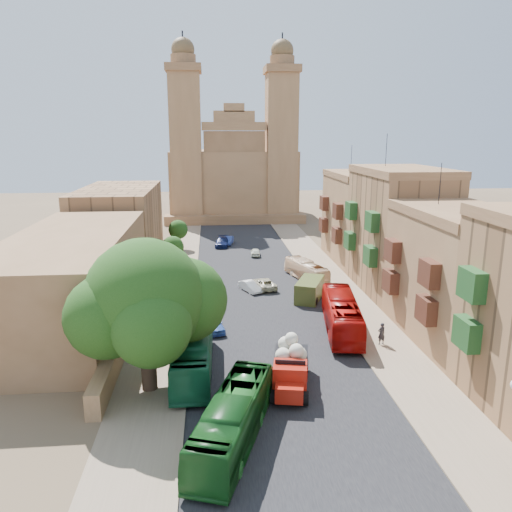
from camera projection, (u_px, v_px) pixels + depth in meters
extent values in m
plane|color=brown|center=(294.00, 412.00, 31.84)|extent=(260.00, 260.00, 0.00)
cube|color=black|center=(253.00, 280.00, 60.86)|extent=(14.00, 140.00, 0.01)
cube|color=#806A53|center=(329.00, 278.00, 61.72)|extent=(5.00, 140.00, 0.01)
cube|color=#806A53|center=(174.00, 282.00, 60.01)|extent=(5.00, 140.00, 0.01)
cube|color=#806A53|center=(309.00, 278.00, 61.48)|extent=(0.25, 140.00, 0.12)
cube|color=#806A53|center=(195.00, 281.00, 60.22)|extent=(0.25, 140.00, 0.12)
cube|color=#1E4B20|center=(466.00, 334.00, 32.69)|extent=(0.90, 2.20, 2.00)
cube|color=#1E4B20|center=(472.00, 285.00, 31.90)|extent=(0.90, 2.20, 2.00)
cube|color=#88603D|center=(458.00, 279.00, 42.68)|extent=(8.00, 14.00, 10.50)
cube|color=brown|center=(465.00, 214.00, 41.35)|extent=(8.20, 14.00, 0.80)
cylinder|color=black|center=(440.00, 184.00, 43.45)|extent=(0.06, 0.06, 3.60)
cube|color=#492418|center=(426.00, 310.00, 38.79)|extent=(0.90, 2.20, 2.00)
cube|color=#492418|center=(390.00, 281.00, 46.37)|extent=(0.90, 2.20, 2.00)
cube|color=#492418|center=(429.00, 274.00, 38.09)|extent=(0.90, 2.20, 2.00)
cube|color=#492418|center=(393.00, 251.00, 45.68)|extent=(0.90, 2.20, 2.00)
cube|color=#916642|center=(399.00, 233.00, 55.93)|extent=(8.00, 14.00, 13.00)
cube|color=brown|center=(403.00, 171.00, 54.30)|extent=(8.20, 14.00, 0.80)
cylinder|color=black|center=(386.00, 150.00, 56.40)|extent=(0.06, 0.06, 3.60)
cube|color=#1E4B20|center=(370.00, 256.00, 52.11)|extent=(0.90, 2.20, 2.00)
cube|color=#1E4B20|center=(350.00, 241.00, 59.69)|extent=(0.90, 2.20, 2.00)
cube|color=#1E4B20|center=(372.00, 222.00, 51.25)|extent=(0.90, 2.20, 2.00)
cube|color=#1E4B20|center=(351.00, 210.00, 58.83)|extent=(0.90, 2.20, 2.00)
cube|color=#88603D|center=(361.00, 220.00, 69.66)|extent=(8.00, 14.00, 11.50)
cube|color=brown|center=(363.00, 175.00, 68.20)|extent=(8.20, 14.00, 0.80)
cylinder|color=black|center=(351.00, 158.00, 70.30)|extent=(0.06, 0.06, 3.60)
cube|color=#492418|center=(337.00, 235.00, 65.79)|extent=(0.90, 2.20, 2.00)
cube|color=#492418|center=(323.00, 225.00, 73.37)|extent=(0.90, 2.20, 2.00)
cube|color=#492418|center=(338.00, 211.00, 65.03)|extent=(0.90, 2.20, 2.00)
cube|color=#492418|center=(324.00, 203.00, 72.61)|extent=(0.90, 2.20, 2.00)
cube|color=#88603D|center=(137.00, 303.00, 49.85)|extent=(1.00, 40.00, 1.80)
cube|color=brown|center=(73.00, 278.00, 46.64)|extent=(10.00, 28.00, 8.40)
cube|color=#916642|center=(120.00, 223.00, 71.61)|extent=(10.00, 22.00, 10.00)
cube|color=#88603D|center=(233.00, 183.00, 108.56)|extent=(26.00, 20.00, 14.00)
cube|color=brown|center=(235.00, 219.00, 99.84)|extent=(28.00, 4.00, 1.80)
cube|color=brown|center=(235.00, 172.00, 99.33)|extent=(12.00, 2.00, 16.00)
cube|color=#88603D|center=(234.00, 126.00, 97.23)|extent=(12.60, 2.40, 1.60)
cube|color=#88603D|center=(234.00, 117.00, 96.83)|extent=(8.00, 2.00, 2.40)
cube|color=#88603D|center=(234.00, 108.00, 96.41)|extent=(4.00, 2.00, 1.60)
cube|color=#88603D|center=(186.00, 149.00, 98.67)|extent=(6.00, 6.00, 29.00)
cube|color=brown|center=(183.00, 68.00, 95.11)|extent=(6.80, 6.80, 1.40)
cylinder|color=brown|center=(183.00, 60.00, 94.73)|extent=(4.80, 4.80, 1.80)
sphere|color=brown|center=(183.00, 49.00, 94.30)|extent=(4.40, 4.40, 4.40)
cylinder|color=black|center=(182.00, 36.00, 93.74)|extent=(0.28, 0.28, 1.80)
cube|color=#88603D|center=(281.00, 149.00, 100.38)|extent=(6.00, 6.00, 29.00)
cube|color=brown|center=(282.00, 70.00, 96.82)|extent=(6.80, 6.80, 1.40)
cylinder|color=brown|center=(282.00, 61.00, 96.44)|extent=(4.80, 4.80, 1.80)
sphere|color=brown|center=(282.00, 51.00, 96.02)|extent=(4.40, 4.40, 4.40)
cylinder|color=black|center=(282.00, 38.00, 95.45)|extent=(0.28, 0.28, 1.80)
cylinder|color=#37251B|center=(149.00, 362.00, 34.37)|extent=(1.07, 1.07, 4.06)
sphere|color=#15360E|center=(145.00, 298.00, 33.29)|extent=(8.13, 8.13, 8.13)
sphere|color=#15360E|center=(185.00, 300.00, 34.91)|extent=(5.99, 5.99, 5.99)
sphere|color=#15360E|center=(107.00, 317.00, 32.35)|extent=(5.56, 5.56, 5.56)
sphere|color=#15360E|center=(151.00, 327.00, 31.12)|extent=(5.13, 5.13, 5.13)
sphere|color=#15360E|center=(132.00, 277.00, 35.26)|extent=(4.71, 4.71, 4.71)
cylinder|color=#37251B|center=(154.00, 331.00, 42.29)|extent=(0.44, 0.44, 2.17)
sphere|color=#15360E|center=(153.00, 306.00, 41.77)|extent=(3.16, 3.16, 3.16)
cylinder|color=#37251B|center=(166.00, 288.00, 53.88)|extent=(0.44, 0.44, 2.39)
sphere|color=#15360E|center=(165.00, 266.00, 53.31)|extent=(3.48, 3.48, 3.48)
cylinder|color=#37251B|center=(173.00, 262.00, 65.53)|extent=(0.44, 0.44, 2.00)
sphere|color=#15360E|center=(173.00, 247.00, 65.06)|extent=(2.91, 2.91, 2.91)
cylinder|color=#37251B|center=(179.00, 243.00, 77.14)|extent=(0.44, 0.44, 2.05)
sphere|color=#15360E|center=(178.00, 230.00, 76.65)|extent=(2.98, 2.98, 2.98)
cube|color=#A4190C|center=(291.00, 363.00, 35.81)|extent=(3.03, 4.21, 0.96)
cube|color=black|center=(291.00, 356.00, 35.69)|extent=(3.09, 4.28, 0.13)
cube|color=#A4190C|center=(290.00, 377.00, 33.41)|extent=(2.54, 2.20, 1.92)
cube|color=#A4190C|center=(289.00, 393.00, 32.28)|extent=(2.02, 1.60, 1.07)
cube|color=black|center=(290.00, 367.00, 33.24)|extent=(2.01, 0.49, 0.96)
cylinder|color=black|center=(273.00, 397.00, 32.81)|extent=(0.55, 1.01, 0.96)
cylinder|color=black|center=(306.00, 398.00, 32.61)|extent=(0.55, 1.01, 0.96)
cylinder|color=black|center=(277.00, 365.00, 37.35)|extent=(0.55, 1.01, 0.96)
cylinder|color=black|center=(306.00, 366.00, 37.15)|extent=(0.55, 1.01, 0.96)
sphere|color=beige|center=(283.00, 356.00, 35.05)|extent=(1.17, 1.17, 1.17)
sphere|color=beige|center=(299.00, 354.00, 35.26)|extent=(1.17, 1.17, 1.17)
sphere|color=beige|center=(291.00, 349.00, 36.24)|extent=(1.17, 1.17, 1.17)
sphere|color=beige|center=(285.00, 344.00, 35.63)|extent=(1.07, 1.07, 1.07)
sphere|color=beige|center=(296.00, 351.00, 34.53)|extent=(1.07, 1.07, 1.07)
sphere|color=beige|center=(291.00, 339.00, 35.27)|extent=(0.96, 0.96, 0.96)
cube|color=#40491B|center=(310.00, 290.00, 53.59)|extent=(4.09, 5.68, 2.15)
cylinder|color=black|center=(296.00, 299.00, 52.36)|extent=(0.64, 0.92, 0.86)
cylinder|color=black|center=(316.00, 301.00, 51.77)|extent=(0.64, 0.92, 0.86)
cylinder|color=black|center=(304.00, 290.00, 55.72)|extent=(0.64, 0.92, 0.86)
cylinder|color=black|center=(322.00, 291.00, 55.13)|extent=(0.64, 0.92, 0.86)
imported|color=#144D19|center=(233.00, 420.00, 28.34)|extent=(5.75, 10.88, 2.97)
imported|color=#145833|center=(193.00, 352.00, 36.91)|extent=(2.88, 11.32, 3.14)
imported|color=#9E0B08|center=(342.00, 315.00, 44.64)|extent=(4.32, 11.64, 3.17)
imported|color=beige|center=(306.00, 271.00, 60.70)|extent=(4.33, 8.58, 2.33)
imported|color=#3B63B4|center=(213.00, 324.00, 45.00)|extent=(2.42, 4.23, 1.36)
imported|color=white|center=(250.00, 286.00, 56.36)|extent=(2.59, 3.72, 1.16)
imported|color=#BEB798|center=(264.00, 283.00, 57.38)|extent=(2.84, 4.70, 1.22)
imported|color=#0E1946|center=(222.00, 242.00, 79.15)|extent=(2.56, 5.09, 1.42)
imported|color=silver|center=(255.00, 252.00, 73.03)|extent=(1.57, 3.42, 1.14)
imported|color=#30489C|center=(228.00, 240.00, 80.74)|extent=(2.02, 4.03, 1.27)
imported|color=#28262A|center=(381.00, 334.00, 41.97)|extent=(0.81, 0.66, 1.93)
imported|color=#302F37|center=(349.00, 300.00, 50.49)|extent=(0.56, 1.13, 1.87)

